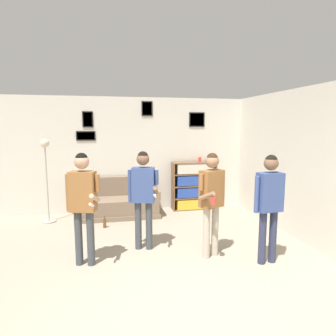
% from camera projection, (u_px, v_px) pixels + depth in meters
% --- Properties ---
extents(ground_plane, '(20.00, 20.00, 0.00)m').
position_uv_depth(ground_plane, '(188.00, 322.00, 3.13)').
color(ground_plane, gray).
extents(wall_back, '(7.52, 0.08, 2.70)m').
position_uv_depth(wall_back, '(139.00, 154.00, 7.16)').
color(wall_back, silver).
rests_on(wall_back, ground_plane).
extents(wall_right, '(0.06, 6.72, 2.70)m').
position_uv_depth(wall_right, '(292.00, 163.00, 5.57)').
color(wall_right, silver).
rests_on(wall_right, ground_plane).
extents(couch, '(1.84, 0.80, 0.86)m').
position_uv_depth(couch, '(118.00, 204.00, 6.79)').
color(couch, '#7A6651').
rests_on(couch, ground_plane).
extents(bookshelf, '(1.08, 0.30, 1.17)m').
position_uv_depth(bookshelf, '(194.00, 186.00, 7.32)').
color(bookshelf, brown).
rests_on(bookshelf, ground_plane).
extents(floor_lamp, '(0.28, 0.28, 1.77)m').
position_uv_depth(floor_lamp, '(46.00, 168.00, 6.22)').
color(floor_lamp, '#ADA89E').
rests_on(floor_lamp, ground_plane).
extents(person_player_foreground_left, '(0.48, 0.54, 1.66)m').
position_uv_depth(person_player_foreground_left, '(83.00, 197.00, 4.28)').
color(person_player_foreground_left, '#3D4247').
rests_on(person_player_foreground_left, ground_plane).
extents(person_player_foreground_center, '(0.49, 0.53, 1.63)m').
position_uv_depth(person_player_foreground_center, '(143.00, 190.00, 4.86)').
color(person_player_foreground_center, '#3D4247').
rests_on(person_player_foreground_center, ground_plane).
extents(person_watcher_holding_cup, '(0.46, 0.53, 1.63)m').
position_uv_depth(person_watcher_holding_cup, '(212.00, 194.00, 4.57)').
color(person_watcher_holding_cup, '#B7AD99').
rests_on(person_watcher_holding_cup, ground_plane).
extents(person_spectator_near_bookshelf, '(0.50, 0.23, 1.63)m').
position_uv_depth(person_spectator_near_bookshelf, '(269.00, 198.00, 4.35)').
color(person_spectator_near_bookshelf, '#2D334C').
rests_on(person_spectator_near_bookshelf, ground_plane).
extents(bottle_on_floor, '(0.06, 0.06, 0.24)m').
position_uv_depth(bottle_on_floor, '(105.00, 223.00, 6.02)').
color(bottle_on_floor, brown).
rests_on(bottle_on_floor, ground_plane).
extents(drinking_cup, '(0.08, 0.08, 0.12)m').
position_uv_depth(drinking_cup, '(200.00, 160.00, 7.26)').
color(drinking_cup, red).
rests_on(drinking_cup, bookshelf).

